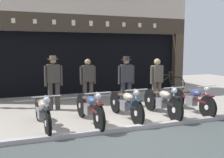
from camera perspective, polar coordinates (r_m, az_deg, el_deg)
ground at (r=5.14m, az=9.31°, el=-15.43°), size 21.92×22.00×0.18m
shop_facade at (r=12.34m, az=-8.93°, el=6.23°), size 10.22×4.42×6.69m
motorcycle_left at (r=6.27m, az=-15.64°, el=-7.12°), size 0.62×2.04×0.90m
motorcycle_center_left at (r=6.37m, az=-5.18°, el=-6.54°), size 0.62×2.07×0.92m
motorcycle_center at (r=6.82m, az=3.16°, el=-5.66°), size 0.62×2.02×0.91m
motorcycle_center_right at (r=7.23m, az=11.37°, el=-5.01°), size 0.62×2.03×0.92m
motorcycle_right at (r=7.83m, az=17.85°, el=-4.38°), size 0.62×2.00×0.91m
salesman_left at (r=7.93m, az=-13.24°, el=-0.25°), size 0.56×0.33×1.70m
shopkeeper_center at (r=8.54m, az=-5.55°, el=-0.12°), size 0.56×0.25×1.57m
salesman_right at (r=8.28m, az=3.27°, el=0.06°), size 0.56×0.34×1.66m
assistant_far_right at (r=8.65m, az=10.22°, el=-0.05°), size 0.55×0.29×1.58m
advert_board_near at (r=11.42m, az=2.97°, el=5.59°), size 0.65×0.03×1.11m
advert_board_far at (r=11.90m, az=7.98°, el=5.22°), size 0.69×0.03×1.01m
leaning_bicycle at (r=11.11m, az=12.12°, el=-1.13°), size 1.77×0.57×0.95m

